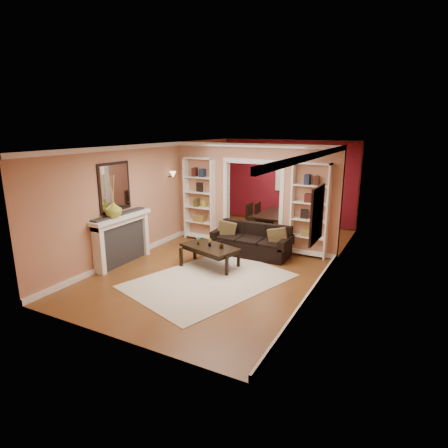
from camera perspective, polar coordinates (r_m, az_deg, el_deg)
The scene contains 30 objects.
floor at distance 9.15m, azimuth 1.35°, elevation -5.24°, with size 8.00×8.00×0.00m, color brown.
ceiling at distance 8.61m, azimuth 1.46°, elevation 11.90°, with size 8.00×8.00×0.00m, color white.
wall_back at distance 12.44m, azimuth 9.69°, elevation 6.33°, with size 8.00×8.00×0.00m, color tan.
wall_front at distance 5.61m, azimuth -17.16°, elevation -4.41°, with size 8.00×8.00×0.00m, color tan.
wall_left at distance 9.97m, azimuth -10.29°, elevation 4.24°, with size 8.00×8.00×0.00m, color tan.
wall_right at distance 8.06m, azimuth 15.88°, elevation 1.44°, with size 8.00×8.00×0.00m, color tan.
partition_wall at distance 9.85m, azimuth 4.52°, elevation 4.31°, with size 4.50×0.15×2.70m, color tan.
red_back_panel at distance 12.42m, azimuth 9.64°, elevation 6.17°, with size 4.44×0.04×2.64m, color maroon.
dining_window at distance 12.35m, azimuth 9.62°, elevation 7.21°, with size 0.78×0.03×0.98m, color #8CA5CC.
area_rug at distance 7.88m, azimuth -2.25°, elevation -8.60°, with size 2.28×3.19×0.01m, color beige.
sofa at distance 9.30m, azimuth 4.21°, elevation -2.47°, with size 1.95×0.84×0.76m, color black.
pillow_left at distance 9.51m, azimuth 0.37°, elevation -0.69°, with size 0.45×0.13×0.45m, color brown.
pillow_right at distance 8.98m, azimuth 8.22°, elevation -1.80°, with size 0.44×0.13×0.44m, color brown.
coffee_table at distance 8.55m, azimuth -2.19°, elevation -4.97°, with size 1.30×0.70×0.49m, color black.
plant_left at distance 8.59m, azimuth -3.96°, elevation -2.53°, with size 0.10×0.06×0.18m, color #336626.
plant_center at distance 8.44m, azimuth -2.21°, elevation -2.83°, with size 0.10×0.08×0.18m, color #336626.
plant_right at distance 8.30m, azimuth -0.40°, elevation -3.09°, with size 0.11×0.11×0.19m, color #336626.
bookshelf_left at distance 10.44m, azimuth -3.72°, elevation 3.80°, with size 0.90×0.30×2.30m, color white.
bookshelf_right at distance 9.24m, azimuth 12.93°, elevation 2.01°, with size 0.90×0.30×2.30m, color white.
fireplace at distance 8.94m, azimuth -15.14°, elevation -2.34°, with size 0.32×1.70×1.16m, color white.
vase at distance 8.59m, azimuth -16.52°, elevation 2.22°, with size 0.37×0.37×0.39m, color #95A134.
mirror at distance 8.77m, azimuth -16.35°, elevation 5.44°, with size 0.03×0.95×1.10m, color silver.
wall_sconce at distance 10.27m, azimuth -8.07°, elevation 7.35°, with size 0.18×0.18×0.22m, color #FFE0A5.
framed_art at distance 7.07m, azimuth 13.94°, elevation 1.42°, with size 0.04×0.85×1.05m, color black.
dining_table at distance 11.41m, azimuth 8.10°, elevation 0.23°, with size 0.94×1.68×0.59m, color black.
dining_chair_nw at distance 11.29m, azimuth 4.98°, elevation 0.98°, with size 0.44×0.44×0.90m, color black.
dining_chair_ne at distance 10.93m, azimuth 10.30°, elevation 0.42°, with size 0.46×0.46×0.94m, color black.
dining_chair_sw at distance 11.85m, azimuth 6.11°, elevation 1.38°, with size 0.40×0.40×0.81m, color black.
dining_chair_se at distance 11.49m, azimuth 11.22°, elevation 1.00°, with size 0.45×0.45×0.90m, color black.
chandelier at distance 11.14m, azimuth 7.70°, elevation 8.91°, with size 0.50×0.50×0.30m, color #3D241C.
Camera 1 is at (3.82, -7.70, 3.13)m, focal length 30.00 mm.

